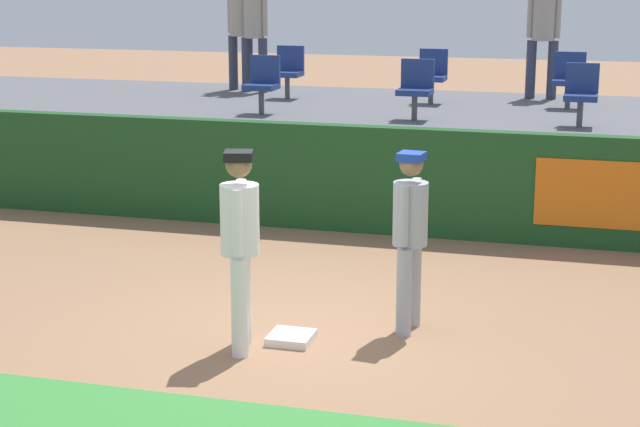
% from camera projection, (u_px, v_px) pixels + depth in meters
% --- Properties ---
extents(ground_plane, '(60.00, 60.00, 0.00)m').
position_uv_depth(ground_plane, '(294.00, 338.00, 9.86)').
color(ground_plane, '#936B4C').
extents(first_base, '(0.40, 0.40, 0.08)m').
position_uv_depth(first_base, '(291.00, 338.00, 9.75)').
color(first_base, white).
rests_on(first_base, ground_plane).
extents(player_fielder_home, '(0.43, 0.59, 1.84)m').
position_uv_depth(player_fielder_home, '(241.00, 237.00, 9.34)').
color(player_fielder_home, white).
rests_on(player_fielder_home, ground_plane).
extents(player_runner_visitor, '(0.36, 0.48, 1.74)m').
position_uv_depth(player_runner_visitor, '(410.00, 229.00, 9.83)').
color(player_runner_visitor, '#9EA3AD').
rests_on(player_runner_visitor, ground_plane).
extents(field_wall, '(18.00, 0.26, 1.40)m').
position_uv_depth(field_wall, '(387.00, 180.00, 13.53)').
color(field_wall, '#19471E').
rests_on(field_wall, ground_plane).
extents(bleacher_platform, '(18.00, 4.80, 1.29)m').
position_uv_depth(bleacher_platform, '(422.00, 151.00, 15.95)').
color(bleacher_platform, '#59595E').
rests_on(bleacher_platform, ground_plane).
extents(seat_back_center, '(0.44, 0.44, 0.84)m').
position_uv_depth(seat_back_center, '(432.00, 73.00, 16.31)').
color(seat_back_center, '#4C4C51').
rests_on(seat_back_center, bleacher_platform).
extents(seat_front_left, '(0.45, 0.44, 0.84)m').
position_uv_depth(seat_front_left, '(263.00, 81.00, 15.20)').
color(seat_front_left, '#4C4C51').
rests_on(seat_front_left, bleacher_platform).
extents(seat_back_right, '(0.47, 0.44, 0.84)m').
position_uv_depth(seat_back_right, '(569.00, 77.00, 15.77)').
color(seat_back_right, '#4C4C51').
rests_on(seat_back_right, bleacher_platform).
extents(seat_front_center, '(0.47, 0.44, 0.84)m').
position_uv_depth(seat_front_center, '(416.00, 86.00, 14.61)').
color(seat_front_center, '#4C4C51').
rests_on(seat_front_center, bleacher_platform).
extents(seat_front_right, '(0.44, 0.44, 0.84)m').
position_uv_depth(seat_front_right, '(581.00, 91.00, 14.02)').
color(seat_front_right, '#4C4C51').
rests_on(seat_front_right, bleacher_platform).
extents(seat_back_left, '(0.45, 0.44, 0.84)m').
position_uv_depth(seat_back_left, '(289.00, 69.00, 16.93)').
color(seat_back_left, '#4C4C51').
rests_on(seat_back_left, bleacher_platform).
extents(spectator_hooded, '(0.53, 0.36, 1.90)m').
position_uv_depth(spectator_hooded, '(543.00, 30.00, 16.72)').
color(spectator_hooded, '#33384C').
rests_on(spectator_hooded, bleacher_platform).
extents(spectator_capped, '(0.51, 0.42, 1.85)m').
position_uv_depth(spectator_capped, '(254.00, 28.00, 17.64)').
color(spectator_capped, '#33384C').
rests_on(spectator_capped, bleacher_platform).
extents(spectator_casual, '(0.50, 0.46, 1.89)m').
position_uv_depth(spectator_casual, '(240.00, 26.00, 17.83)').
color(spectator_casual, '#33384C').
rests_on(spectator_casual, bleacher_platform).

